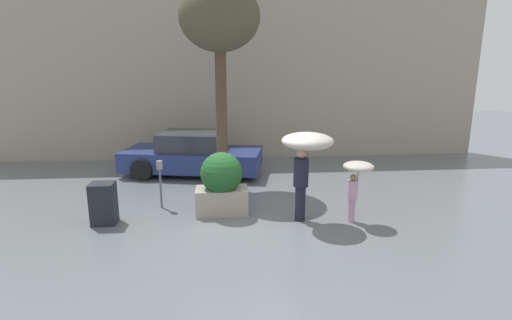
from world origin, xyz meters
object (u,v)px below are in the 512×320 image
Objects in this scene: person_adult at (306,150)px; street_tree at (220,21)px; person_child at (357,175)px; planter_box at (222,183)px; parked_car_near at (192,155)px; newspaper_box at (103,204)px; parking_meter at (160,174)px.

street_tree reaches higher than person_adult.
planter_box is at bearing -157.44° from person_child.
street_tree is at bearing -134.16° from parked_car_near.
street_tree is at bearing 170.88° from person_adult.
person_child is at bearing -4.24° from newspaper_box.
person_adult reaches higher than parking_meter.
person_adult is 4.34m from street_tree.
planter_box is at bearing 8.91° from newspaper_box.
parked_car_near reaches higher than parking_meter.
street_tree is 4.21m from parking_meter.
parking_meter is (-3.21, 1.13, -0.75)m from person_adult.
planter_box is at bearing -18.39° from parking_meter.
parking_meter is at bearing -150.62° from person_adult.
person_child is 5.70m from parked_car_near.
parking_meter is at bearing -178.76° from parked_car_near.
street_tree reaches higher than newspaper_box.
planter_box is 0.32× the size of parked_car_near.
person_adult is 0.44× the size of parked_car_near.
parked_car_near is at bearing 169.32° from person_child.
person_adult is 0.36× the size of street_tree.
parking_meter is at bearing -131.43° from street_tree.
parked_car_near is at bearing 124.40° from street_tree.
person_child is 0.30× the size of parked_car_near.
person_adult reaches higher than person_child.
planter_box reaches higher than person_child.
planter_box is 0.73× the size of person_adult.
street_tree is (-1.75, 2.79, 2.83)m from person_adult.
person_child reaches higher than parked_car_near.
planter_box is 2.98m from person_child.
planter_box is at bearing -151.41° from person_adult.
person_adult is at bearing -57.87° from street_tree.
person_adult reaches higher than newspaper_box.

